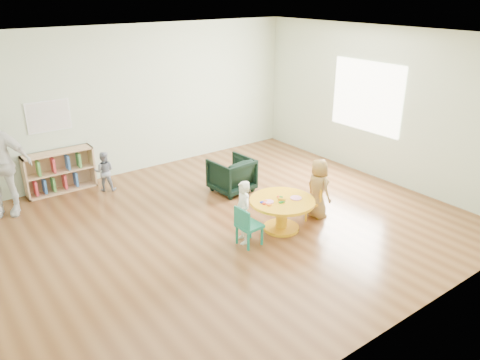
{
  "coord_description": "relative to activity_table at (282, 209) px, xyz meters",
  "views": [
    {
      "loc": [
        -3.62,
        -5.29,
        3.42
      ],
      "look_at": [
        0.07,
        -0.3,
        0.84
      ],
      "focal_mm": 35.0,
      "sensor_mm": 36.0,
      "label": 1
    }
  ],
  "objects": [
    {
      "name": "kid_chair_left",
      "position": [
        -0.71,
        -0.07,
        -0.02
      ],
      "size": [
        0.33,
        0.33,
        0.59
      ],
      "rotation": [
        0.0,
        0.0,
        -1.52
      ],
      "color": "#178369",
      "rests_on": "ground"
    },
    {
      "name": "activity_table",
      "position": [
        0.0,
        0.0,
        0.0
      ],
      "size": [
        0.98,
        0.98,
        0.53
      ],
      "rotation": [
        0.0,
        0.0,
        0.26
      ],
      "color": "#F0A914",
      "rests_on": "ground"
    },
    {
      "name": "toddler",
      "position": [
        -1.58,
        2.99,
        0.03
      ],
      "size": [
        0.45,
        0.41,
        0.73
      ],
      "primitive_type": "imported",
      "rotation": [
        0.0,
        0.0,
        2.64
      ],
      "color": "#1C2746",
      "rests_on": "ground"
    },
    {
      "name": "kid_chair_right",
      "position": [
        0.65,
        0.02,
        -0.06
      ],
      "size": [
        0.34,
        0.34,
        0.51
      ],
      "rotation": [
        0.0,
        0.0,
        1.28
      ],
      "color": "#F0A914",
      "rests_on": "ground"
    },
    {
      "name": "armchair",
      "position": [
        0.23,
        1.61,
        -0.03
      ],
      "size": [
        0.72,
        0.74,
        0.62
      ],
      "primitive_type": "imported",
      "rotation": [
        0.0,
        0.0,
        3.22
      ],
      "color": "black",
      "rests_on": "ground"
    },
    {
      "name": "room",
      "position": [
        -0.61,
        0.61,
        1.56
      ],
      "size": [
        7.1,
        7.0,
        2.8
      ],
      "color": "brown",
      "rests_on": "ground"
    },
    {
      "name": "child_right",
      "position": [
        0.74,
        -0.01,
        0.15
      ],
      "size": [
        0.33,
        0.49,
        0.96
      ],
      "primitive_type": "imported",
      "rotation": [
        0.0,
        0.0,
        1.52
      ],
      "color": "yellow",
      "rests_on": "ground"
    },
    {
      "name": "bookshelf",
      "position": [
        -2.24,
        3.47,
        0.03
      ],
      "size": [
        1.2,
        0.3,
        0.75
      ],
      "color": "tan",
      "rests_on": "ground"
    },
    {
      "name": "alphabet_poster",
      "position": [
        -2.22,
        3.59,
        1.01
      ],
      "size": [
        0.74,
        0.01,
        0.54
      ],
      "color": "white",
      "rests_on": "ground"
    },
    {
      "name": "child_left",
      "position": [
        -0.69,
        0.05,
        0.13
      ],
      "size": [
        0.31,
        0.39,
        0.93
      ],
      "primitive_type": "imported",
      "rotation": [
        0.0,
        0.0,
        -1.84
      ],
      "color": "white",
      "rests_on": "ground"
    }
  ]
}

